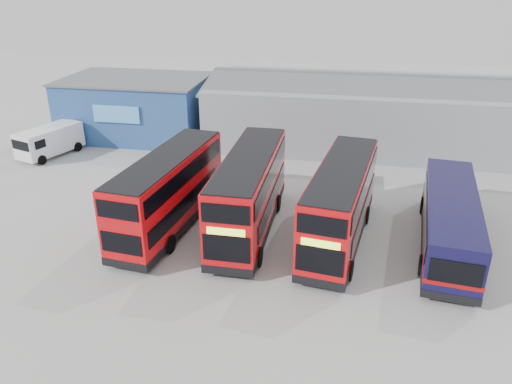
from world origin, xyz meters
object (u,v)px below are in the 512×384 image
double_decker_left (169,193)px  office_block (137,107)px  maintenance_shed (389,112)px  double_decker_centre (249,194)px  single_decker_blue (449,222)px  double_decker_right (340,205)px  panel_van (49,140)px

double_decker_left → office_block: bearing=-55.3°
maintenance_shed → double_decker_centre: size_ratio=2.83×
office_block → double_decker_left: size_ratio=1.16×
office_block → double_decker_centre: size_ratio=1.14×
double_decker_centre → single_decker_blue: double_decker_centre is taller
double_decker_centre → double_decker_right: (5.09, -0.36, -0.05)m
single_decker_blue → panel_van: bearing=-10.9°
double_decker_right → single_decker_blue: 5.85m
office_block → panel_van: size_ratio=2.18×
maintenance_shed → double_decker_right: 18.55m
double_decker_left → single_decker_blue: size_ratio=0.93×
single_decker_blue → panel_van: 30.49m
double_decker_left → double_decker_right: size_ratio=0.99×
maintenance_shed → office_block: bearing=-174.8°
double_decker_left → panel_van: 16.80m
panel_van → single_decker_blue: bearing=1.2°
double_decker_centre → office_block: bearing=130.5°
single_decker_blue → office_block: bearing=-26.3°
maintenance_shed → single_decker_blue: (2.23, -17.85, -1.09)m
maintenance_shed → double_decker_left: 22.65m
double_decker_centre → single_decker_blue: (10.89, -0.01, -0.75)m
maintenance_shed → double_decker_right: size_ratio=2.84×
panel_van → double_decker_centre: bearing=-8.1°
maintenance_shed → double_decker_centre: 19.83m
office_block → double_decker_centre: office_block is taller
panel_van → maintenance_shed: bearing=36.7°
double_decker_centre → panel_van: size_ratio=1.91×
double_decker_right → panel_van: (-23.23, 9.67, -0.92)m
maintenance_shed → double_decker_right: maintenance_shed is taller
office_block → double_decker_right: 24.54m
double_decker_left → double_decker_centre: bearing=-166.6°
double_decker_left → panel_van: bearing=-29.4°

